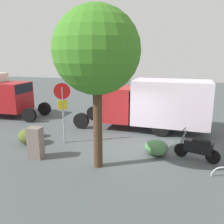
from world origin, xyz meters
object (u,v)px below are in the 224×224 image
object	(u,v)px
stop_sign	(63,104)
bike_rack_hoop	(224,178)
motorcycle	(198,148)
box_truck_near	(153,103)
street_tree	(97,52)
utility_cabinet	(36,143)

from	to	relation	value
stop_sign	bike_rack_hoop	xyz separation A→B (m)	(-6.86, 1.54, -1.92)
motorcycle	bike_rack_hoop	world-z (taller)	motorcycle
box_truck_near	street_tree	world-z (taller)	street_tree
utility_cabinet	bike_rack_hoop	world-z (taller)	utility_cabinet
street_tree	utility_cabinet	size ratio (longest dim) A/B	4.46
utility_cabinet	street_tree	bearing A→B (deg)	-179.96
street_tree	motorcycle	bearing A→B (deg)	-155.84
stop_sign	bike_rack_hoop	distance (m)	7.29
bike_rack_hoop	stop_sign	bearing A→B (deg)	-12.63
street_tree	box_truck_near	bearing A→B (deg)	-105.38
street_tree	bike_rack_hoop	size ratio (longest dim) A/B	6.81
motorcycle	street_tree	world-z (taller)	street_tree
box_truck_near	stop_sign	bearing A→B (deg)	41.65
stop_sign	street_tree	bearing A→B (deg)	141.96
utility_cabinet	bike_rack_hoop	distance (m)	7.19
motorcycle	stop_sign	distance (m)	6.21
bike_rack_hoop	street_tree	bearing A→B (deg)	4.45
box_truck_near	utility_cabinet	size ratio (longest dim) A/B	5.72
motorcycle	box_truck_near	bearing A→B (deg)	-40.22
box_truck_near	utility_cabinet	distance (m)	6.63
motorcycle	utility_cabinet	xyz separation A→B (m)	(6.34, 1.63, 0.13)
box_truck_near	street_tree	xyz separation A→B (m)	(1.41, 5.11, 2.66)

